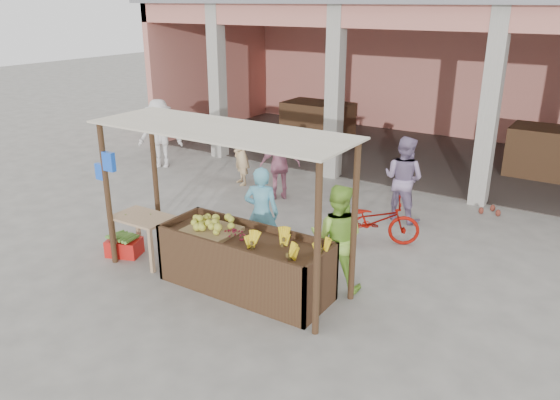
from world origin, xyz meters
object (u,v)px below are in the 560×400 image
Objects in this scene: vendor_blue at (261,210)px; side_table at (143,224)px; motorcycle at (374,220)px; vendor_green at (337,235)px; red_crate at (124,247)px; fruit_stall at (245,265)px.

side_table is at bearing 14.06° from vendor_blue.
vendor_green is at bearing 162.84° from motorcycle.
side_table is 0.58× the size of motorcycle.
red_crate is at bearing 9.13° from vendor_blue.
fruit_stall is at bearing -16.11° from red_crate.
vendor_blue is 2.09m from motorcycle.
vendor_green reaches higher than vendor_blue.
fruit_stall is 1.43m from vendor_green.
motorcycle reaches higher than fruit_stall.
red_crate is at bearing -171.82° from side_table.
motorcycle is at bearing 70.37° from fruit_stall.
vendor_green is (3.10, 0.87, 0.22)m from side_table.
fruit_stall is at bearing 17.08° from vendor_green.
vendor_blue is (1.57, 1.14, 0.20)m from side_table.
vendor_blue is 1.55m from vendor_green.
side_table is at bearing -11.43° from red_crate.
vendor_green is at bearing -5.27° from red_crate.
fruit_stall is at bearing 137.39° from motorcycle.
vendor_green is (1.52, -0.27, 0.02)m from vendor_blue.
side_table is 1.95m from vendor_blue.
vendor_green is at bearing 34.61° from fruit_stall.
side_table is at bearing -1.85° from vendor_green.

